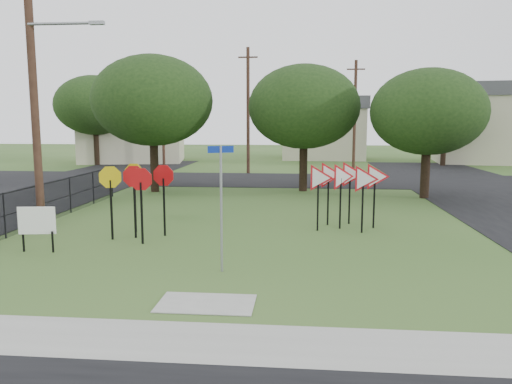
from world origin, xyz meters
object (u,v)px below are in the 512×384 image
Objects in this scene: yield_sign_cluster at (346,180)px; info_board at (37,222)px; stop_sign_cluster at (137,184)px; street_name_sign at (221,201)px.

yield_sign_cluster is 10.08m from info_board.
info_board is at bearing -155.45° from yield_sign_cluster.
yield_sign_cluster is (6.84, 2.12, -0.03)m from stop_sign_cluster.
street_name_sign is 4.77m from stop_sign_cluster.
street_name_sign is at bearing -13.83° from info_board.
yield_sign_cluster is at bearing 57.61° from street_name_sign.
info_board is at bearing -138.22° from stop_sign_cluster.
info_board is (-9.14, -4.17, -0.85)m from yield_sign_cluster.
info_board is at bearing 166.17° from street_name_sign.
street_name_sign is 1.33× the size of stop_sign_cluster.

